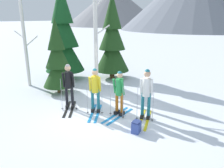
{
  "coord_description": "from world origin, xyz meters",
  "views": [
    {
      "loc": [
        4.27,
        -6.16,
        3.45
      ],
      "look_at": [
        0.15,
        0.47,
        1.05
      ],
      "focal_mm": 34.62,
      "sensor_mm": 36.0,
      "label": 1
    }
  ],
  "objects_px": {
    "pine_tree_mid": "(57,60)",
    "skier_in_yellow": "(95,88)",
    "birch_tree_tall": "(25,43)",
    "pine_tree_near": "(63,37)",
    "skier_in_black": "(69,84)",
    "backpack_on_snow_front": "(136,127)",
    "skier_in_green": "(119,92)",
    "skier_in_white": "(146,91)",
    "birch_tree_slender": "(96,38)",
    "pine_tree_far": "(112,41)"
  },
  "relations": [
    {
      "from": "pine_tree_mid",
      "to": "skier_in_yellow",
      "type": "bearing_deg",
      "value": -18.18
    },
    {
      "from": "birch_tree_tall",
      "to": "pine_tree_near",
      "type": "bearing_deg",
      "value": 70.35
    },
    {
      "from": "skier_in_black",
      "to": "pine_tree_near",
      "type": "xyz_separation_m",
      "value": [
        -3.19,
        3.15,
        1.45
      ]
    },
    {
      "from": "pine_tree_mid",
      "to": "backpack_on_snow_front",
      "type": "height_order",
      "value": "pine_tree_mid"
    },
    {
      "from": "skier_in_green",
      "to": "skier_in_white",
      "type": "bearing_deg",
      "value": 15.19
    },
    {
      "from": "pine_tree_near",
      "to": "birch_tree_tall",
      "type": "xyz_separation_m",
      "value": [
        -0.71,
        -1.99,
        -0.2
      ]
    },
    {
      "from": "skier_in_white",
      "to": "pine_tree_near",
      "type": "bearing_deg",
      "value": 158.41
    },
    {
      "from": "skier_in_white",
      "to": "birch_tree_tall",
      "type": "relative_size",
      "value": 0.41
    },
    {
      "from": "skier_in_yellow",
      "to": "skier_in_green",
      "type": "distance_m",
      "value": 0.93
    },
    {
      "from": "backpack_on_snow_front",
      "to": "skier_in_white",
      "type": "bearing_deg",
      "value": 98.23
    },
    {
      "from": "skier_in_white",
      "to": "birch_tree_slender",
      "type": "height_order",
      "value": "birch_tree_slender"
    },
    {
      "from": "backpack_on_snow_front",
      "to": "pine_tree_near",
      "type": "bearing_deg",
      "value": 150.99
    },
    {
      "from": "skier_in_black",
      "to": "pine_tree_mid",
      "type": "xyz_separation_m",
      "value": [
        -1.75,
        1.18,
        0.6
      ]
    },
    {
      "from": "skier_in_white",
      "to": "pine_tree_far",
      "type": "relative_size",
      "value": 0.38
    },
    {
      "from": "pine_tree_mid",
      "to": "pine_tree_far",
      "type": "relative_size",
      "value": 0.72
    },
    {
      "from": "skier_in_yellow",
      "to": "birch_tree_tall",
      "type": "bearing_deg",
      "value": 169.77
    },
    {
      "from": "pine_tree_far",
      "to": "birch_tree_slender",
      "type": "bearing_deg",
      "value": -71.22
    },
    {
      "from": "backpack_on_snow_front",
      "to": "pine_tree_far",
      "type": "bearing_deg",
      "value": 128.49
    },
    {
      "from": "skier_in_yellow",
      "to": "pine_tree_near",
      "type": "distance_m",
      "value": 5.36
    },
    {
      "from": "pine_tree_mid",
      "to": "birch_tree_tall",
      "type": "bearing_deg",
      "value": -179.2
    },
    {
      "from": "skier_in_black",
      "to": "skier_in_white",
      "type": "height_order",
      "value": "skier_in_white"
    },
    {
      "from": "skier_in_green",
      "to": "backpack_on_snow_front",
      "type": "height_order",
      "value": "skier_in_green"
    },
    {
      "from": "skier_in_yellow",
      "to": "birch_tree_slender",
      "type": "xyz_separation_m",
      "value": [
        -1.06,
        1.57,
        1.66
      ]
    },
    {
      "from": "skier_in_black",
      "to": "pine_tree_far",
      "type": "height_order",
      "value": "pine_tree_far"
    },
    {
      "from": "skier_in_black",
      "to": "pine_tree_far",
      "type": "relative_size",
      "value": 0.37
    },
    {
      "from": "skier_in_green",
      "to": "pine_tree_far",
      "type": "distance_m",
      "value": 5.37
    },
    {
      "from": "skier_in_black",
      "to": "birch_tree_tall",
      "type": "xyz_separation_m",
      "value": [
        -3.9,
        1.15,
        1.25
      ]
    },
    {
      "from": "pine_tree_near",
      "to": "pine_tree_mid",
      "type": "height_order",
      "value": "pine_tree_near"
    },
    {
      "from": "skier_in_white",
      "to": "backpack_on_snow_front",
      "type": "height_order",
      "value": "skier_in_white"
    },
    {
      "from": "skier_in_black",
      "to": "birch_tree_tall",
      "type": "bearing_deg",
      "value": 163.56
    },
    {
      "from": "skier_in_black",
      "to": "skier_in_yellow",
      "type": "height_order",
      "value": "skier_in_black"
    },
    {
      "from": "skier_in_green",
      "to": "pine_tree_mid",
      "type": "relative_size",
      "value": 0.48
    },
    {
      "from": "skier_in_yellow",
      "to": "pine_tree_near",
      "type": "xyz_separation_m",
      "value": [
        -4.27,
        2.89,
        1.48
      ]
    },
    {
      "from": "skier_in_yellow",
      "to": "birch_tree_tall",
      "type": "distance_m",
      "value": 5.22
    },
    {
      "from": "skier_in_white",
      "to": "birch_tree_slender",
      "type": "xyz_separation_m",
      "value": [
        -2.89,
        1.09,
        1.59
      ]
    },
    {
      "from": "birch_tree_tall",
      "to": "birch_tree_slender",
      "type": "distance_m",
      "value": 3.99
    },
    {
      "from": "skier_in_green",
      "to": "backpack_on_snow_front",
      "type": "xyz_separation_m",
      "value": [
        1.08,
        -0.8,
        -0.72
      ]
    },
    {
      "from": "skier_in_black",
      "to": "birch_tree_slender",
      "type": "distance_m",
      "value": 2.44
    },
    {
      "from": "skier_in_white",
      "to": "birch_tree_tall",
      "type": "bearing_deg",
      "value": 176.48
    },
    {
      "from": "skier_in_yellow",
      "to": "backpack_on_snow_front",
      "type": "bearing_deg",
      "value": -16.13
    },
    {
      "from": "skier_in_white",
      "to": "pine_tree_mid",
      "type": "height_order",
      "value": "pine_tree_mid"
    },
    {
      "from": "skier_in_green",
      "to": "birch_tree_tall",
      "type": "relative_size",
      "value": 0.38
    },
    {
      "from": "pine_tree_near",
      "to": "backpack_on_snow_front",
      "type": "xyz_separation_m",
      "value": [
        6.25,
        -3.47,
        -2.26
      ]
    },
    {
      "from": "skier_in_black",
      "to": "backpack_on_snow_front",
      "type": "xyz_separation_m",
      "value": [
        3.06,
        -0.32,
        -0.81
      ]
    },
    {
      "from": "skier_in_yellow",
      "to": "skier_in_white",
      "type": "distance_m",
      "value": 1.89
    },
    {
      "from": "skier_in_black",
      "to": "pine_tree_near",
      "type": "distance_m",
      "value": 4.71
    },
    {
      "from": "backpack_on_snow_front",
      "to": "skier_in_black",
      "type": "bearing_deg",
      "value": 174.02
    },
    {
      "from": "skier_in_black",
      "to": "skier_in_white",
      "type": "bearing_deg",
      "value": 14.14
    },
    {
      "from": "skier_in_yellow",
      "to": "pine_tree_far",
      "type": "height_order",
      "value": "pine_tree_far"
    },
    {
      "from": "skier_in_white",
      "to": "birch_tree_slender",
      "type": "distance_m",
      "value": 3.47
    }
  ]
}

